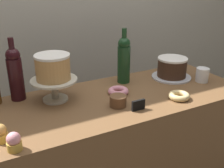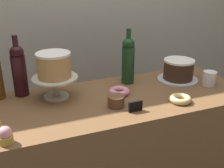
{
  "view_description": "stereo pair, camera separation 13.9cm",
  "coord_description": "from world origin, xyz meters",
  "px_view_note": "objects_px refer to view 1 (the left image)",
  "views": [
    {
      "loc": [
        -0.6,
        -1.15,
        1.54
      ],
      "look_at": [
        0.0,
        0.0,
        1.02
      ],
      "focal_mm": 43.32,
      "sensor_mm": 36.0,
      "label": 1
    },
    {
      "loc": [
        -0.47,
        -1.2,
        1.54
      ],
      "look_at": [
        0.0,
        0.0,
        1.02
      ],
      "focal_mm": 43.32,
      "sensor_mm": 36.0,
      "label": 2
    }
  ],
  "objects_px": {
    "wine_bottle_green": "(124,59)",
    "coffee_cup_ceramic": "(202,75)",
    "cookie_stack": "(118,101)",
    "donut_glazed": "(179,96)",
    "white_layer_cake": "(53,67)",
    "cupcake_caramel": "(0,133)",
    "wine_bottle_dark_red": "(15,73)",
    "donut_pink": "(118,91)",
    "price_sign_chalkboard": "(138,105)",
    "cupcake_strawberry": "(14,142)",
    "cake_stand_pedestal": "(54,86)",
    "chocolate_round_cake": "(172,67)"
  },
  "relations": [
    {
      "from": "white_layer_cake",
      "to": "wine_bottle_green",
      "type": "xyz_separation_m",
      "value": [
        0.44,
        0.06,
        -0.04
      ]
    },
    {
      "from": "chocolate_round_cake",
      "to": "donut_pink",
      "type": "bearing_deg",
      "value": -171.27
    },
    {
      "from": "wine_bottle_green",
      "to": "price_sign_chalkboard",
      "type": "height_order",
      "value": "wine_bottle_green"
    },
    {
      "from": "wine_bottle_dark_red",
      "to": "coffee_cup_ceramic",
      "type": "distance_m",
      "value": 1.07
    },
    {
      "from": "coffee_cup_ceramic",
      "to": "chocolate_round_cake",
      "type": "bearing_deg",
      "value": 131.34
    },
    {
      "from": "chocolate_round_cake",
      "to": "wine_bottle_green",
      "type": "bearing_deg",
      "value": 165.85
    },
    {
      "from": "white_layer_cake",
      "to": "cupcake_caramel",
      "type": "distance_m",
      "value": 0.43
    },
    {
      "from": "donut_glazed",
      "to": "cupcake_strawberry",
      "type": "bearing_deg",
      "value": -175.56
    },
    {
      "from": "donut_pink",
      "to": "price_sign_chalkboard",
      "type": "relative_size",
      "value": 1.6
    },
    {
      "from": "wine_bottle_green",
      "to": "cookie_stack",
      "type": "bearing_deg",
      "value": -124.73
    },
    {
      "from": "wine_bottle_dark_red",
      "to": "cake_stand_pedestal",
      "type": "bearing_deg",
      "value": -31.69
    },
    {
      "from": "wine_bottle_green",
      "to": "wine_bottle_dark_red",
      "type": "relative_size",
      "value": 1.0
    },
    {
      "from": "white_layer_cake",
      "to": "wine_bottle_green",
      "type": "relative_size",
      "value": 0.54
    },
    {
      "from": "wine_bottle_green",
      "to": "cookie_stack",
      "type": "relative_size",
      "value": 3.87
    },
    {
      "from": "cupcake_caramel",
      "to": "cupcake_strawberry",
      "type": "bearing_deg",
      "value": -66.17
    },
    {
      "from": "wine_bottle_green",
      "to": "cupcake_caramel",
      "type": "xyz_separation_m",
      "value": [
        -0.74,
        -0.32,
        -0.11
      ]
    },
    {
      "from": "wine_bottle_green",
      "to": "donut_pink",
      "type": "xyz_separation_m",
      "value": [
        -0.11,
        -0.14,
        -0.13
      ]
    },
    {
      "from": "price_sign_chalkboard",
      "to": "coffee_cup_ceramic",
      "type": "distance_m",
      "value": 0.56
    },
    {
      "from": "chocolate_round_cake",
      "to": "coffee_cup_ceramic",
      "type": "bearing_deg",
      "value": -48.66
    },
    {
      "from": "cupcake_caramel",
      "to": "price_sign_chalkboard",
      "type": "distance_m",
      "value": 0.62
    },
    {
      "from": "wine_bottle_green",
      "to": "coffee_cup_ceramic",
      "type": "height_order",
      "value": "wine_bottle_green"
    },
    {
      "from": "white_layer_cake",
      "to": "cupcake_strawberry",
      "type": "bearing_deg",
      "value": -126.58
    },
    {
      "from": "wine_bottle_dark_red",
      "to": "price_sign_chalkboard",
      "type": "xyz_separation_m",
      "value": [
        0.49,
        -0.4,
        -0.12
      ]
    },
    {
      "from": "cake_stand_pedestal",
      "to": "donut_pink",
      "type": "xyz_separation_m",
      "value": [
        0.33,
        -0.08,
        -0.06
      ]
    },
    {
      "from": "cake_stand_pedestal",
      "to": "white_layer_cake",
      "type": "bearing_deg",
      "value": -90.0
    },
    {
      "from": "cupcake_caramel",
      "to": "donut_pink",
      "type": "xyz_separation_m",
      "value": [
        0.62,
        0.18,
        -0.02
      ]
    },
    {
      "from": "cookie_stack",
      "to": "chocolate_round_cake",
      "type": "bearing_deg",
      "value": 21.33
    },
    {
      "from": "white_layer_cake",
      "to": "donut_glazed",
      "type": "bearing_deg",
      "value": -26.24
    },
    {
      "from": "wine_bottle_green",
      "to": "donut_glazed",
      "type": "distance_m",
      "value": 0.39
    },
    {
      "from": "wine_bottle_dark_red",
      "to": "price_sign_chalkboard",
      "type": "relative_size",
      "value": 4.65
    },
    {
      "from": "chocolate_round_cake",
      "to": "wine_bottle_dark_red",
      "type": "distance_m",
      "value": 0.92
    },
    {
      "from": "donut_glazed",
      "to": "donut_pink",
      "type": "distance_m",
      "value": 0.32
    },
    {
      "from": "chocolate_round_cake",
      "to": "donut_glazed",
      "type": "relative_size",
      "value": 1.63
    },
    {
      "from": "cake_stand_pedestal",
      "to": "cookie_stack",
      "type": "relative_size",
      "value": 2.8
    },
    {
      "from": "donut_glazed",
      "to": "cookie_stack",
      "type": "xyz_separation_m",
      "value": [
        -0.32,
        0.07,
        0.01
      ]
    },
    {
      "from": "cookie_stack",
      "to": "wine_bottle_dark_red",
      "type": "bearing_deg",
      "value": 143.3
    },
    {
      "from": "chocolate_round_cake",
      "to": "cupcake_strawberry",
      "type": "relative_size",
      "value": 2.46
    },
    {
      "from": "cupcake_caramel",
      "to": "coffee_cup_ceramic",
      "type": "height_order",
      "value": "coffee_cup_ceramic"
    },
    {
      "from": "wine_bottle_green",
      "to": "cupcake_strawberry",
      "type": "bearing_deg",
      "value": -149.8
    },
    {
      "from": "chocolate_round_cake",
      "to": "wine_bottle_dark_red",
      "type": "height_order",
      "value": "wine_bottle_dark_red"
    },
    {
      "from": "white_layer_cake",
      "to": "price_sign_chalkboard",
      "type": "bearing_deg",
      "value": -42.64
    },
    {
      "from": "wine_bottle_green",
      "to": "cake_stand_pedestal",
      "type": "bearing_deg",
      "value": -172.63
    },
    {
      "from": "wine_bottle_dark_red",
      "to": "cupcake_strawberry",
      "type": "xyz_separation_m",
      "value": [
        -0.09,
        -0.45,
        -0.11
      ]
    },
    {
      "from": "donut_pink",
      "to": "cookie_stack",
      "type": "height_order",
      "value": "cookie_stack"
    },
    {
      "from": "cake_stand_pedestal",
      "to": "wine_bottle_green",
      "type": "xyz_separation_m",
      "value": [
        0.44,
        0.06,
        0.06
      ]
    },
    {
      "from": "cake_stand_pedestal",
      "to": "donut_glazed",
      "type": "distance_m",
      "value": 0.65
    },
    {
      "from": "cupcake_strawberry",
      "to": "donut_glazed",
      "type": "bearing_deg",
      "value": 4.44
    },
    {
      "from": "wine_bottle_green",
      "to": "cupcake_caramel",
      "type": "height_order",
      "value": "wine_bottle_green"
    },
    {
      "from": "price_sign_chalkboard",
      "to": "white_layer_cake",
      "type": "bearing_deg",
      "value": 137.36
    },
    {
      "from": "chocolate_round_cake",
      "to": "coffee_cup_ceramic",
      "type": "height_order",
      "value": "chocolate_round_cake"
    }
  ]
}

